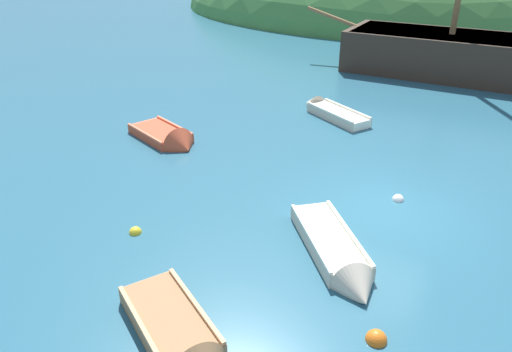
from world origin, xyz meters
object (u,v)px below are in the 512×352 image
Objects in this scene: rowboat_center at (181,342)px; buoy_white at (398,200)px; rowboat_outer_left at (337,256)px; rowboat_portside at (169,140)px; buoy_orange at (376,340)px; buoy_yellow at (136,233)px; rowboat_near_dock at (330,113)px; sailing_ship at (512,66)px.

rowboat_center reaches higher than buoy_white.
rowboat_portside is at bearing -156.95° from rowboat_outer_left.
buoy_orange is (2.98, 1.76, -0.11)m from rowboat_center.
rowboat_center is 10.27× the size of buoy_yellow.
rowboat_outer_left is 3.38m from buoy_white.
buoy_white is (5.20, 4.57, 0.00)m from buoy_yellow.
rowboat_outer_left is 9.36m from rowboat_near_dock.
rowboat_near_dock is 11.65m from buoy_orange.
sailing_ship is 21.01m from rowboat_center.
sailing_ship reaches higher than rowboat_near_dock.
sailing_ship is 56.79× the size of buoy_white.
rowboat_near_dock reaches higher than buoy_orange.
rowboat_near_dock is 6.68m from buoy_white.
rowboat_outer_left is at bearing 14.88° from buoy_yellow.
buoy_white is (-1.91, -13.63, -0.76)m from sailing_ship.
rowboat_center is at bearing -63.80° from rowboat_outer_left.
rowboat_center is at bearing -149.43° from buoy_orange.
rowboat_portside is 8.05× the size of buoy_orange.
sailing_ship reaches higher than buoy_white.
sailing_ship is 17.16m from rowboat_outer_left.
sailing_ship is 16.55m from rowboat_portside.
buoy_white is at bearing 130.24° from rowboat_outer_left.
rowboat_portside is 7.87m from buoy_white.
rowboat_portside is (-7.32, 3.63, -0.03)m from rowboat_outer_left.
sailing_ship is 13.79m from buoy_white.
buoy_yellow is at bearing -138.63° from buoy_white.
rowboat_center reaches higher than rowboat_near_dock.
sailing_ship is at bearing 131.19° from rowboat_outer_left.
rowboat_center is at bearing 79.42° from sailing_ship.
sailing_ship is 19.56m from buoy_yellow.
buoy_yellow is at bearing 69.11° from sailing_ship.
buoy_white is (7.86, -0.29, -0.08)m from rowboat_portside.
buoy_white is at bearing 103.76° from rowboat_center.
buoy_yellow is 0.96× the size of buoy_white.
rowboat_portside is 10.33m from buoy_orange.
buoy_yellow is at bearing 173.90° from buoy_orange.
rowboat_near_dock reaches higher than buoy_yellow.
rowboat_portside is 6.41m from rowboat_near_dock.
sailing_ship is 45.56× the size of buoy_orange.
buoy_orange is 1.25× the size of buoy_white.
buoy_white is at bearing 41.37° from buoy_yellow.
rowboat_portside reaches higher than buoy_yellow.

